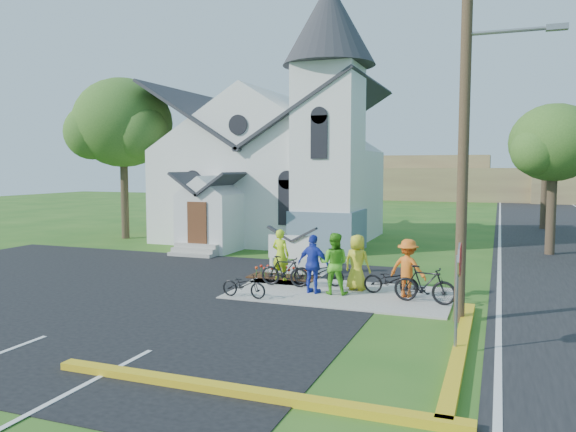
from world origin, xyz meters
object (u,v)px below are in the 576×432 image
at_px(church_sign, 292,248).
at_px(bike_4, 391,280).
at_px(cyclist_4, 357,262).
at_px(stop_sign, 459,274).
at_px(bike_2, 319,272).
at_px(bike_0, 244,285).
at_px(bike_3, 425,285).
at_px(cyclist_1, 334,263).
at_px(cyclist_3, 408,268).
at_px(bike_1, 285,271).
at_px(utility_pole, 467,117).
at_px(cyclist_2, 313,264).
at_px(cyclist_0, 281,255).

height_order(church_sign, bike_4, church_sign).
bearing_deg(cyclist_4, bike_4, 179.27).
relative_size(church_sign, cyclist_4, 1.19).
height_order(stop_sign, bike_2, stop_sign).
distance_m(bike_0, bike_3, 5.52).
relative_size(cyclist_1, cyclist_3, 1.08).
bearing_deg(bike_0, church_sign, 4.71).
bearing_deg(bike_1, bike_3, -98.45).
distance_m(church_sign, bike_4, 4.92).
relative_size(utility_pole, cyclist_1, 5.06).
height_order(cyclist_2, bike_4, cyclist_2).
xyz_separation_m(stop_sign, cyclist_0, (-6.53, 5.93, -0.81)).
distance_m(cyclist_3, bike_4, 0.73).
relative_size(utility_pole, cyclist_4, 5.41).
bearing_deg(cyclist_3, stop_sign, 127.47).
bearing_deg(bike_3, cyclist_0, 80.37).
relative_size(stop_sign, cyclist_0, 1.34).
distance_m(bike_0, bike_4, 4.68).
bearing_deg(bike_0, cyclist_1, -54.75).
xyz_separation_m(bike_1, bike_4, (3.64, -0.00, -0.05)).
bearing_deg(cyclist_3, bike_0, 37.83).
relative_size(bike_1, bike_2, 0.97).
bearing_deg(cyclist_2, stop_sign, 148.78).
relative_size(bike_0, bike_2, 0.85).
xyz_separation_m(utility_pole, cyclist_0, (-6.46, 3.23, -4.43)).
bearing_deg(cyclist_4, bike_3, 169.07).
height_order(cyclist_0, bike_0, cyclist_0).
bearing_deg(cyclist_1, church_sign, -53.32).
xyz_separation_m(church_sign, cyclist_0, (0.11, -1.47, -0.05)).
xyz_separation_m(cyclist_1, cyclist_2, (-0.65, -0.13, -0.04)).
xyz_separation_m(church_sign, cyclist_3, (4.81, -2.56, -0.06)).
xyz_separation_m(cyclist_3, cyclist_4, (-1.73, 0.46, 0.01)).
xyz_separation_m(bike_2, cyclist_3, (3.14, -0.71, 0.45)).
bearing_deg(bike_3, bike_1, 88.98).
height_order(stop_sign, cyclist_0, stop_sign).
bearing_deg(bike_4, bike_3, -119.15).
height_order(cyclist_0, bike_3, cyclist_0).
bearing_deg(church_sign, cyclist_2, -58.47).
bearing_deg(bike_1, cyclist_2, -116.87).
height_order(cyclist_0, cyclist_4, cyclist_4).
xyz_separation_m(utility_pole, bike_3, (-1.16, 1.55, -4.79)).
distance_m(bike_0, bike_1, 2.10).
relative_size(stop_sign, cyclist_1, 1.26).
height_order(bike_0, cyclist_3, cyclist_3).
distance_m(utility_pole, cyclist_4, 6.21).
relative_size(utility_pole, cyclist_2, 5.26).
xyz_separation_m(bike_1, cyclist_3, (4.19, -0.17, 0.40)).
bearing_deg(cyclist_1, cyclist_2, 6.74).
height_order(cyclist_2, bike_3, cyclist_2).
relative_size(bike_0, cyclist_1, 0.77).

